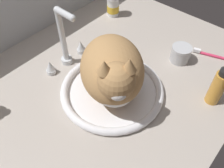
{
  "coord_description": "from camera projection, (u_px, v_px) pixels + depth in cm",
  "views": [
    {
      "loc": [
        -41.78,
        -36.42,
        62.23
      ],
      "look_at": [
        -5.23,
        -4.62,
        7.0
      ],
      "focal_mm": 37.83,
      "sensor_mm": 36.0,
      "label": 1
    }
  ],
  "objects": [
    {
      "name": "sink_basin",
      "position": [
        112.0,
        90.0,
        0.76
      ],
      "size": [
        33.11,
        33.11,
        2.45
      ],
      "color": "white",
      "rests_on": "countertop"
    },
    {
      "name": "cat",
      "position": [
        113.0,
        71.0,
        0.67
      ],
      "size": [
        30.18,
        31.36,
        20.84
      ],
      "color": "tan",
      "rests_on": "sink_basin"
    },
    {
      "name": "toothbrush",
      "position": [
        214.0,
        56.0,
        0.87
      ],
      "size": [
        6.09,
        15.92,
        1.7
      ],
      "color": "#D83359",
      "rests_on": "countertop"
    },
    {
      "name": "pill_bottle",
      "position": [
        113.0,
        6.0,
        1.03
      ],
      "size": [
        5.39,
        5.39,
        9.95
      ],
      "color": "white",
      "rests_on": "countertop"
    },
    {
      "name": "backsplash_wall",
      "position": [
        30.0,
        1.0,
        0.89
      ],
      "size": [
        103.36,
        2.4,
        32.43
      ],
      "primitive_type": "cube",
      "color": "#B2B7BC",
      "rests_on": "ground"
    },
    {
      "name": "metal_jar",
      "position": [
        181.0,
        54.0,
        0.84
      ],
      "size": [
        7.07,
        7.07,
        5.96
      ],
      "color": "#B2B5BA",
      "rests_on": "countertop"
    },
    {
      "name": "countertop",
      "position": [
        112.0,
        79.0,
        0.82
      ],
      "size": [
        103.36,
        79.28,
        3.0
      ],
      "primitive_type": "cube",
      "color": "#ADA399",
      "rests_on": "ground"
    },
    {
      "name": "faucet",
      "position": [
        65.0,
        44.0,
        0.79
      ],
      "size": [
        17.6,
        9.71,
        22.34
      ],
      "color": "silver",
      "rests_on": "countertop"
    },
    {
      "name": "amber_bottle",
      "position": [
        218.0,
        87.0,
        0.7
      ],
      "size": [
        4.24,
        4.24,
        13.38
      ],
      "color": "gold",
      "rests_on": "countertop"
    }
  ]
}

